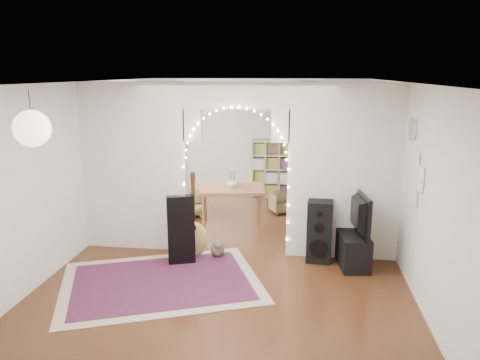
# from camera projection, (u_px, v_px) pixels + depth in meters

# --- Properties ---
(floor) EXTENTS (7.50, 7.50, 0.00)m
(floor) POSITION_uv_depth(u_px,v_px,m) (237.00, 251.00, 7.63)
(floor) COLOR black
(floor) RESTS_ON ground
(ceiling) EXTENTS (5.00, 7.50, 0.02)m
(ceiling) POSITION_uv_depth(u_px,v_px,m) (236.00, 82.00, 7.02)
(ceiling) COLOR white
(ceiling) RESTS_ON wall_back
(wall_back) EXTENTS (5.00, 0.02, 2.70)m
(wall_back) POSITION_uv_depth(u_px,v_px,m) (258.00, 137.00, 10.95)
(wall_back) COLOR silver
(wall_back) RESTS_ON floor
(wall_front) EXTENTS (5.00, 0.02, 2.70)m
(wall_front) POSITION_uv_depth(u_px,v_px,m) (172.00, 265.00, 3.71)
(wall_front) COLOR silver
(wall_front) RESTS_ON floor
(wall_left) EXTENTS (0.02, 7.50, 2.70)m
(wall_left) POSITION_uv_depth(u_px,v_px,m) (85.00, 166.00, 7.64)
(wall_left) COLOR silver
(wall_left) RESTS_ON floor
(wall_right) EXTENTS (0.02, 7.50, 2.70)m
(wall_right) POSITION_uv_depth(u_px,v_px,m) (401.00, 174.00, 7.02)
(wall_right) COLOR silver
(wall_right) RESTS_ON floor
(divider_wall) EXTENTS (5.00, 0.20, 2.70)m
(divider_wall) POSITION_uv_depth(u_px,v_px,m) (236.00, 165.00, 7.31)
(divider_wall) COLOR silver
(divider_wall) RESTS_ON floor
(fairy_lights) EXTENTS (1.64, 0.04, 1.60)m
(fairy_lights) POSITION_uv_depth(u_px,v_px,m) (235.00, 159.00, 7.16)
(fairy_lights) COLOR #FFEABF
(fairy_lights) RESTS_ON divider_wall
(window) EXTENTS (0.04, 1.20, 1.40)m
(window) POSITION_uv_depth(u_px,v_px,m) (126.00, 141.00, 9.34)
(window) COLOR white
(window) RESTS_ON wall_left
(wall_clock) EXTENTS (0.03, 0.31, 0.31)m
(wall_clock) POSITION_uv_depth(u_px,v_px,m) (413.00, 129.00, 6.27)
(wall_clock) COLOR white
(wall_clock) RESTS_ON wall_right
(picture_frames) EXTENTS (0.02, 0.50, 0.70)m
(picture_frames) POSITION_uv_depth(u_px,v_px,m) (416.00, 179.00, 6.02)
(picture_frames) COLOR white
(picture_frames) RESTS_ON wall_right
(paper_lantern) EXTENTS (0.40, 0.40, 0.40)m
(paper_lantern) POSITION_uv_depth(u_px,v_px,m) (32.00, 129.00, 5.04)
(paper_lantern) COLOR white
(paper_lantern) RESTS_ON ceiling
(ceiling_fan) EXTENTS (1.10, 1.10, 0.30)m
(ceiling_fan) POSITION_uv_depth(u_px,v_px,m) (250.00, 96.00, 9.02)
(ceiling_fan) COLOR gold
(ceiling_fan) RESTS_ON ceiling
(area_rug) EXTENTS (3.21, 2.83, 0.02)m
(area_rug) POSITION_uv_depth(u_px,v_px,m) (161.00, 282.00, 6.47)
(area_rug) COLOR maroon
(area_rug) RESTS_ON floor
(guitar_case) EXTENTS (0.43, 0.26, 1.06)m
(guitar_case) POSITION_uv_depth(u_px,v_px,m) (181.00, 230.00, 7.01)
(guitar_case) COLOR black
(guitar_case) RESTS_ON floor
(acoustic_guitar) EXTENTS (0.47, 0.23, 1.14)m
(acoustic_guitar) POSITION_uv_depth(u_px,v_px,m) (194.00, 225.00, 7.36)
(acoustic_guitar) COLOR tan
(acoustic_guitar) RESTS_ON floor
(tabby_cat) EXTENTS (0.28, 0.51, 0.34)m
(tabby_cat) POSITION_uv_depth(u_px,v_px,m) (218.00, 248.00, 7.38)
(tabby_cat) COLOR brown
(tabby_cat) RESTS_ON floor
(floor_speaker) EXTENTS (0.40, 0.36, 0.96)m
(floor_speaker) POSITION_uv_depth(u_px,v_px,m) (319.00, 231.00, 7.12)
(floor_speaker) COLOR black
(floor_speaker) RESTS_ON floor
(media_console) EXTENTS (0.52, 1.04, 0.50)m
(media_console) POSITION_uv_depth(u_px,v_px,m) (351.00, 247.00, 7.11)
(media_console) COLOR black
(media_console) RESTS_ON floor
(tv) EXTENTS (0.27, 1.08, 0.62)m
(tv) POSITION_uv_depth(u_px,v_px,m) (353.00, 212.00, 6.99)
(tv) COLOR black
(tv) RESTS_ON media_console
(bookcase) EXTENTS (1.32, 0.49, 1.32)m
(bookcase) POSITION_uv_depth(u_px,v_px,m) (279.00, 169.00, 10.80)
(bookcase) COLOR beige
(bookcase) RESTS_ON floor
(dining_table) EXTENTS (1.31, 0.98, 0.76)m
(dining_table) POSITION_uv_depth(u_px,v_px,m) (232.00, 192.00, 8.66)
(dining_table) COLOR brown
(dining_table) RESTS_ON floor
(flower_vase) EXTENTS (0.21, 0.21, 0.19)m
(flower_vase) POSITION_uv_depth(u_px,v_px,m) (232.00, 183.00, 8.62)
(flower_vase) COLOR white
(flower_vase) RESTS_ON dining_table
(dining_chair_left) EXTENTS (0.61, 0.62, 0.49)m
(dining_chair_left) POSITION_uv_depth(u_px,v_px,m) (192.00, 203.00, 9.48)
(dining_chair_left) COLOR brown
(dining_chair_left) RESTS_ON floor
(dining_chair_right) EXTENTS (0.61, 0.62, 0.43)m
(dining_chair_right) POSITION_uv_depth(u_px,v_px,m) (282.00, 202.00, 9.67)
(dining_chair_right) COLOR brown
(dining_chair_right) RESTS_ON floor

